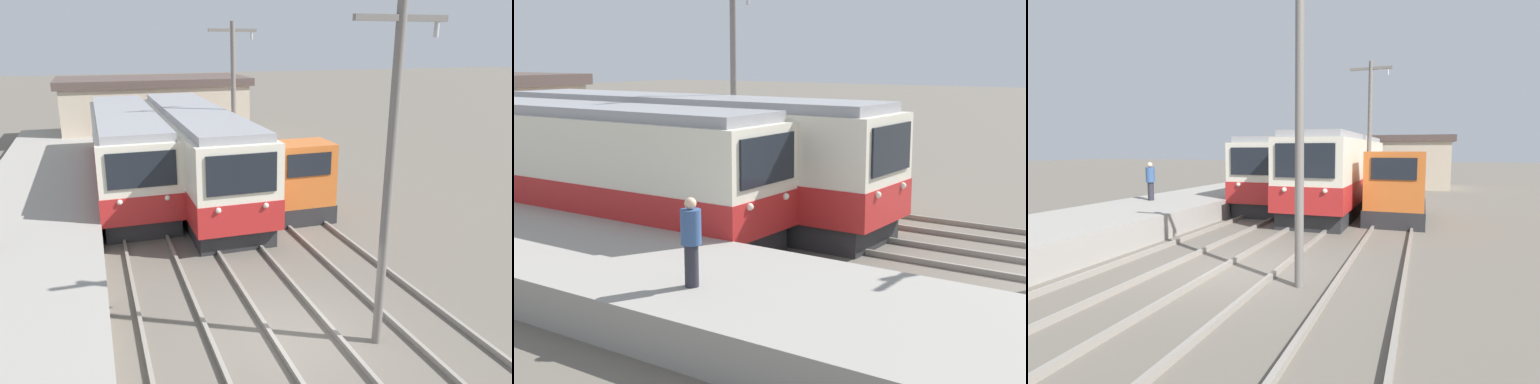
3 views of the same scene
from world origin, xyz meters
The scene contains 6 objects.
platform_left centered at (-6.25, 0.00, 0.43)m, with size 4.50×54.00×0.86m, color gray.
commuter_train_left centered at (-2.60, 13.36, 1.70)m, with size 2.84×13.24×3.66m.
commuter_train_center centered at (0.20, 11.86, 1.77)m, with size 2.84×14.11×3.81m.
shunting_locomotive centered at (3.20, 8.81, 1.21)m, with size 2.40×5.11×3.00m.
catenary_mast_mid centered at (1.71, 11.05, 3.98)m, with size 2.00×0.20×7.32m.
person_on_platform centered at (-6.98, 5.50, 1.77)m, with size 0.38×0.38×1.67m.
Camera 2 is at (-16.55, -2.72, 5.04)m, focal length 50.00 mm.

